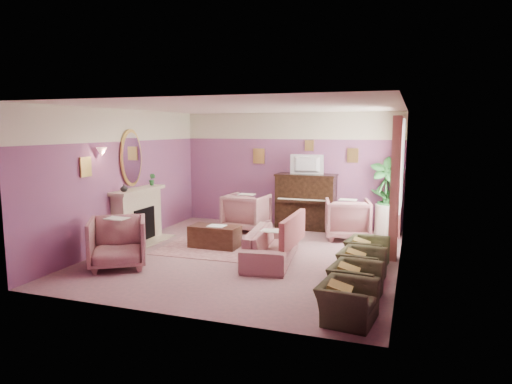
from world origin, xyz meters
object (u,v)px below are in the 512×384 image
(television, at_px, (306,163))
(olive_chair_a, at_px, (347,296))
(sofa, at_px, (272,240))
(coffee_table, at_px, (215,237))
(olive_chair_c, at_px, (362,260))
(floral_armchair_right, at_px, (348,217))
(olive_chair_d, at_px, (367,248))
(piano, at_px, (306,202))
(olive_chair_b, at_px, (355,276))
(side_table, at_px, (386,220))
(floral_armchair_left, at_px, (247,210))
(floral_armchair_front, at_px, (118,240))

(television, distance_m, olive_chair_a, 5.49)
(sofa, bearing_deg, coffee_table, 159.16)
(sofa, distance_m, olive_chair_c, 1.78)
(floral_armchair_right, xyz_separation_m, olive_chair_d, (0.61, -1.95, -0.16))
(television, height_order, olive_chair_d, television)
(sofa, bearing_deg, olive_chair_c, -18.88)
(piano, xyz_separation_m, floral_armchair_right, (1.10, -0.70, -0.16))
(television, distance_m, floral_armchair_right, 1.69)
(coffee_table, distance_m, sofa, 1.48)
(olive_chair_c, bearing_deg, olive_chair_b, -90.00)
(olive_chair_d, bearing_deg, television, 123.36)
(sofa, distance_m, side_table, 3.41)
(floral_armchair_left, height_order, floral_armchair_right, same)
(coffee_table, bearing_deg, piano, 60.32)
(floral_armchair_right, relative_size, olive_chair_a, 1.27)
(floral_armchair_front, bearing_deg, sofa, 27.01)
(olive_chair_a, bearing_deg, floral_armchair_right, 97.92)
(piano, bearing_deg, coffee_table, -119.68)
(television, distance_m, floral_armchair_left, 1.81)
(piano, bearing_deg, floral_armchair_front, -120.21)
(floral_armchair_right, relative_size, olive_chair_d, 1.27)
(side_table, bearing_deg, olive_chair_d, -93.95)
(olive_chair_c, height_order, olive_chair_d, same)
(television, distance_m, sofa, 3.09)
(olive_chair_d, bearing_deg, floral_armchair_front, -160.18)
(coffee_table, bearing_deg, olive_chair_d, -5.22)
(olive_chair_c, bearing_deg, television, 116.58)
(piano, height_order, coffee_table, piano)
(television, xyz_separation_m, coffee_table, (-1.35, -2.32, -1.38))
(floral_armchair_front, distance_m, olive_chair_d, 4.38)
(television, bearing_deg, sofa, -89.48)
(television, bearing_deg, floral_armchair_front, -120.51)
(coffee_table, xyz_separation_m, floral_armchair_front, (-1.05, -1.76, 0.26))
(floral_armchair_front, xyz_separation_m, olive_chair_c, (4.11, 0.66, -0.16))
(olive_chair_b, bearing_deg, floral_armchair_right, 99.70)
(coffee_table, distance_m, floral_armchair_left, 1.73)
(coffee_table, bearing_deg, olive_chair_a, -41.84)
(floral_armchair_right, height_order, olive_chair_c, floral_armchair_right)
(olive_chair_a, relative_size, olive_chair_b, 1.00)
(sofa, xyz_separation_m, floral_armchair_front, (-2.43, -1.24, 0.09))
(floral_armchair_front, bearing_deg, olive_chair_d, 19.82)
(coffee_table, bearing_deg, floral_armchair_front, -120.90)
(floral_armchair_left, bearing_deg, floral_armchair_front, -107.81)
(olive_chair_b, bearing_deg, piano, 111.74)
(television, relative_size, olive_chair_b, 1.05)
(television, relative_size, coffee_table, 0.80)
(piano, bearing_deg, television, -90.00)
(olive_chair_a, bearing_deg, olive_chair_c, 90.00)
(floral_armchair_right, relative_size, olive_chair_b, 1.27)
(olive_chair_a, height_order, side_table, side_table)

